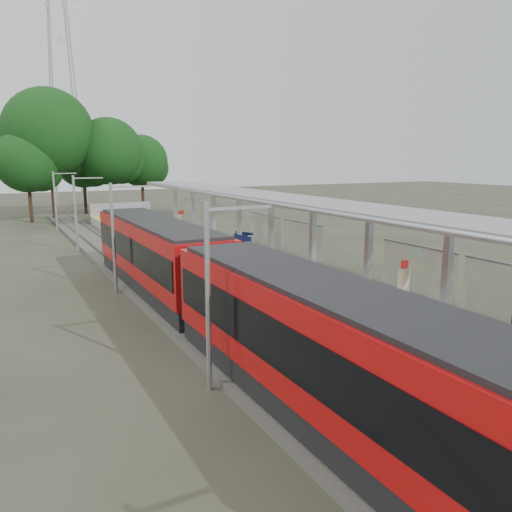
{
  "coord_description": "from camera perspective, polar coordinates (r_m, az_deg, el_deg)",
  "views": [
    {
      "loc": [
        -11.4,
        -5.48,
        6.57
      ],
      "look_at": [
        -1.25,
        13.67,
        2.3
      ],
      "focal_mm": 35.0,
      "sensor_mm": 36.0,
      "label": 1
    }
  ],
  "objects": [
    {
      "name": "trackbed",
      "position": [
        27.18,
        -12.42,
        -2.85
      ],
      "size": [
        3.0,
        70.0,
        0.24
      ],
      "primitive_type": "cube",
      "color": "#59544C",
      "rests_on": "ground"
    },
    {
      "name": "platform",
      "position": [
        28.57,
        -3.74,
        -1.15
      ],
      "size": [
        6.0,
        50.0,
        1.0
      ],
      "primitive_type": "cube",
      "color": "gray",
      "rests_on": "ground"
    },
    {
      "name": "tactile_strip",
      "position": [
        27.54,
        -8.6,
        -0.63
      ],
      "size": [
        0.6,
        50.0,
        0.02
      ],
      "primitive_type": "cube",
      "color": "gold",
      "rests_on": "platform"
    },
    {
      "name": "end_fence",
      "position": [
        51.94,
        -15.18,
        5.26
      ],
      "size": [
        6.0,
        0.1,
        1.2
      ],
      "primitive_type": "cube",
      "color": "#9EA0A5",
      "rests_on": "platform"
    },
    {
      "name": "train",
      "position": [
        18.3,
        -4.89,
        -3.19
      ],
      "size": [
        2.74,
        27.6,
        3.62
      ],
      "color": "black",
      "rests_on": "ground"
    },
    {
      "name": "canopy",
      "position": [
        25.38,
        3.05,
        5.77
      ],
      "size": [
        3.27,
        38.0,
        3.66
      ],
      "color": "#9EA0A5",
      "rests_on": "platform"
    },
    {
      "name": "pylon",
      "position": [
        80.14,
        -21.38,
        19.34
      ],
      "size": [
        8.0,
        4.0,
        38.0
      ],
      "primitive_type": null,
      "color": "#9EA0A5",
      "rests_on": "ground"
    },
    {
      "name": "tree_cluster",
      "position": [
        59.05,
        -19.86,
        11.54
      ],
      "size": [
        19.33,
        12.39,
        13.8
      ],
      "color": "#382316",
      "rests_on": "ground"
    },
    {
      "name": "catenary_masts",
      "position": [
        25.29,
        -15.82,
        2.4
      ],
      "size": [
        2.08,
        48.16,
        5.4
      ],
      "color": "#9EA0A5",
      "rests_on": "ground"
    },
    {
      "name": "bench_mid",
      "position": [
        29.52,
        -1.37,
        1.4
      ],
      "size": [
        0.78,
        1.66,
        1.09
      ],
      "rotation": [
        0.0,
        0.0,
        0.19
      ],
      "color": "#101C51",
      "rests_on": "platform"
    },
    {
      "name": "bench_far",
      "position": [
        31.52,
        -1.15,
        1.93
      ],
      "size": [
        1.02,
        1.51,
        1.0
      ],
      "rotation": [
        0.0,
        0.0,
        0.42
      ],
      "color": "#101C51",
      "rests_on": "platform"
    },
    {
      "name": "info_pillar_near",
      "position": [
        19.26,
        16.47,
        -3.6
      ],
      "size": [
        0.43,
        0.43,
        1.89
      ],
      "rotation": [
        0.0,
        0.0,
        0.18
      ],
      "color": "beige",
      "rests_on": "platform"
    },
    {
      "name": "info_pillar_far",
      "position": [
        36.38,
        -8.48,
        3.49
      ],
      "size": [
        0.42,
        0.42,
        1.85
      ],
      "rotation": [
        0.0,
        0.0,
        -0.29
      ],
      "color": "beige",
      "rests_on": "platform"
    },
    {
      "name": "litter_bin",
      "position": [
        30.4,
        -0.55,
        1.46
      ],
      "size": [
        0.58,
        0.58,
        0.91
      ],
      "primitive_type": "cylinder",
      "rotation": [
        0.0,
        0.0,
        -0.39
      ],
      "color": "#9EA0A5",
      "rests_on": "platform"
    }
  ]
}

